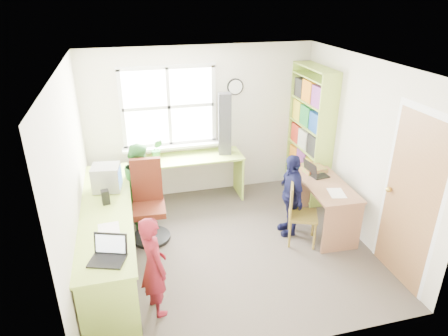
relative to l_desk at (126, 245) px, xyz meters
name	(u,v)px	position (x,y,z in m)	size (l,w,h in m)	color
room	(228,161)	(1.32, 0.38, 0.76)	(3.64, 3.44, 2.44)	#433B35
l_desk	(126,245)	(0.00, 0.00, 0.00)	(2.38, 2.95, 0.75)	#C2E65C
right_desk	(324,195)	(2.72, 0.43, 0.06)	(0.62, 1.25, 0.71)	#996A4C
bookshelf	(310,136)	(2.96, 1.47, 0.55)	(0.30, 1.02, 2.10)	#C2E65C
swivel_chair	(149,206)	(0.33, 0.81, 0.02)	(0.54, 0.54, 1.12)	black
wooden_chair	(298,211)	(2.23, 0.19, 0.01)	(0.49, 0.49, 0.86)	olive
crt_monitor	(107,178)	(-0.17, 0.88, 0.47)	(0.38, 0.35, 0.34)	gray
laptop_left	(109,253)	(-0.15, -0.61, 0.35)	(0.41, 0.37, 0.23)	black
laptop_right	(314,172)	(2.69, 0.70, 0.30)	(0.31, 0.36, 0.22)	black
speaker_a	(105,197)	(-0.19, 0.51, 0.38)	(0.11, 0.11, 0.18)	black
speaker_b	(104,179)	(-0.21, 1.04, 0.39)	(0.10, 0.10, 0.19)	black
cd_tower	(225,124)	(1.63, 1.72, 0.78)	(0.22, 0.21, 0.97)	black
game_box	(313,168)	(2.74, 0.86, 0.28)	(0.36, 0.36, 0.06)	red
paper_a	(109,230)	(-0.16, -0.11, 0.30)	(0.24, 0.34, 0.00)	white
paper_b	(337,193)	(2.73, 0.12, 0.25)	(0.25, 0.32, 0.00)	white
potted_plant	(157,149)	(0.56, 1.76, 0.45)	(0.18, 0.14, 0.32)	#28652F
person_red	(154,266)	(0.27, -0.61, 0.12)	(0.42, 0.27, 1.14)	maroon
person_green	(141,185)	(0.26, 1.17, 0.17)	(0.60, 0.47, 1.24)	#327F32
person_navy	(291,195)	(2.22, 0.43, 0.13)	(0.69, 0.29, 1.18)	#13153B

